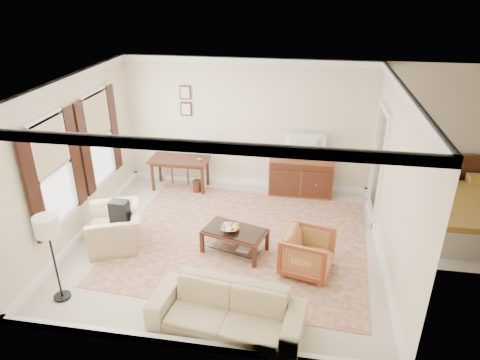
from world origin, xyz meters
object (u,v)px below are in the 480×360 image
(writing_desk, at_px, (180,163))
(sideboard, at_px, (301,176))
(striped_armchair, at_px, (308,251))
(sofa, at_px, (226,304))
(tv, at_px, (303,139))
(club_armchair, at_px, (115,222))
(coffee_table, at_px, (235,235))

(writing_desk, distance_m, sideboard, 2.72)
(striped_armchair, distance_m, sofa, 1.79)
(sideboard, xyz_separation_m, sofa, (-0.85, -4.24, -0.01))
(writing_desk, xyz_separation_m, tv, (2.71, 0.11, 0.70))
(writing_desk, bearing_deg, club_armchair, -101.23)
(tv, bearing_deg, sofa, 78.66)
(club_armchair, bearing_deg, writing_desk, 146.34)
(sideboard, height_order, striped_armchair, sideboard)
(striped_armchair, relative_size, sofa, 0.38)
(tv, distance_m, coffee_table, 2.80)
(tv, distance_m, sofa, 4.40)
(coffee_table, height_order, sofa, sofa)
(tv, height_order, sofa, tv)
(writing_desk, distance_m, club_armchair, 2.47)
(sideboard, bearing_deg, tv, -90.00)
(writing_desk, height_order, tv, tv)
(sideboard, bearing_deg, sofa, -101.29)
(sideboard, xyz_separation_m, striped_armchair, (0.21, -2.79, -0.02))
(tv, relative_size, coffee_table, 0.77)
(sofa, bearing_deg, coffee_table, 103.96)
(writing_desk, bearing_deg, sideboard, 2.81)
(coffee_table, relative_size, striped_armchair, 1.49)
(coffee_table, bearing_deg, club_armchair, -177.03)
(tv, height_order, striped_armchair, tv)
(writing_desk, bearing_deg, striped_armchair, -42.33)
(tv, relative_size, club_armchair, 0.87)
(striped_armchair, xyz_separation_m, sofa, (-1.06, -1.45, 0.01))
(tv, distance_m, club_armchair, 4.16)
(writing_desk, xyz_separation_m, sideboard, (2.71, 0.13, -0.18))
(striped_armchair, height_order, club_armchair, club_armchair)
(writing_desk, height_order, club_armchair, club_armchair)
(club_armchair, height_order, sofa, club_armchair)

